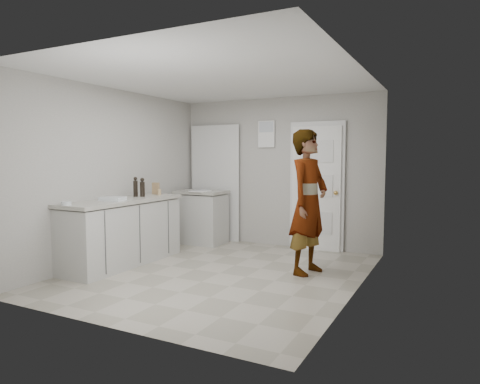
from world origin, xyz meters
The scene contains 12 objects.
ground centered at (0.00, 0.00, 0.00)m, with size 4.00×4.00×0.00m, color gray.
room_shell centered at (-0.17, 1.95, 1.02)m, with size 4.00×4.00×4.00m.
main_counter centered at (-1.45, -0.20, 0.43)m, with size 0.64×1.96×0.93m.
side_counter centered at (-1.25, 1.55, 0.43)m, with size 0.84×0.61×0.93m.
person centered at (1.02, 0.54, 0.93)m, with size 0.68×0.45×1.87m, color silver.
cake_mix_box centered at (-1.51, 0.62, 1.02)m, with size 0.11×0.05×0.18m, color #916B48.
spice_jar centered at (-1.38, 0.54, 0.97)m, with size 0.06×0.06×0.09m, color tan.
oil_cruet_a centered at (-1.42, 0.20, 1.06)m, with size 0.07×0.07×0.28m.
oil_cruet_b centered at (-1.52, 0.16, 1.07)m, with size 0.07×0.07×0.30m.
baking_dish centered at (-1.40, -0.44, 0.95)m, with size 0.34×0.26×0.05m.
egg_bowl centered at (-1.52, -1.10, 0.95)m, with size 0.12×0.12×0.05m.
papers centered at (-1.18, 1.40, 0.93)m, with size 0.26×0.33×0.01m, color white.
Camera 1 is at (2.72, -4.76, 1.52)m, focal length 32.00 mm.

